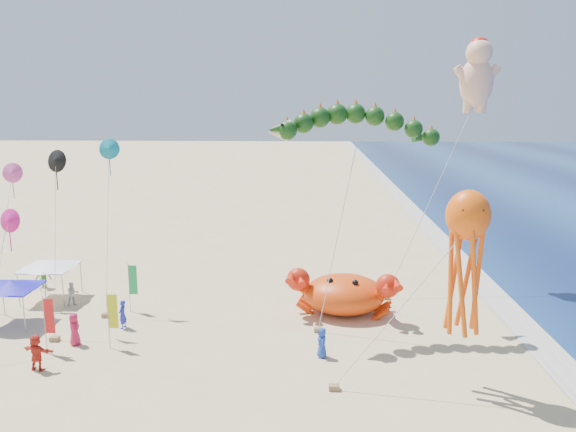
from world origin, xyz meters
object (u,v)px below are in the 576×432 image
object	(u,v)px
cherub_kite	(477,73)
dragon_kite	(356,130)
crab_inflatable	(344,293)
canopy_white	(49,264)
canopy_blue	(11,285)
octopus_kite	(465,251)

from	to	relation	value
cherub_kite	dragon_kite	bearing A→B (deg)	-134.71
crab_inflatable	cherub_kite	distance (m)	18.23
crab_inflatable	dragon_kite	size ratio (longest dim) A/B	0.55
crab_inflatable	canopy_white	bearing A→B (deg)	174.65
canopy_blue	canopy_white	bearing A→B (deg)	85.83
canopy_blue	canopy_white	size ratio (longest dim) A/B	0.92
canopy_blue	crab_inflatable	bearing A→B (deg)	7.08
crab_inflatable	octopus_kite	world-z (taller)	octopus_kite
dragon_kite	canopy_white	xyz separation A→B (m)	(-19.88, 3.65, -9.11)
dragon_kite	canopy_blue	bearing A→B (deg)	-178.16
canopy_blue	octopus_kite	bearing A→B (deg)	-15.08
canopy_blue	canopy_white	xyz separation A→B (m)	(0.31, 4.30, 0.00)
octopus_kite	canopy_blue	bearing A→B (deg)	164.92
cherub_kite	octopus_kite	size ratio (longest dim) A/B	1.88
dragon_kite	cherub_kite	size ratio (longest dim) A/B	0.72
dragon_kite	octopus_kite	size ratio (longest dim) A/B	1.36
cherub_kite	octopus_kite	xyz separation A→B (m)	(-4.72, -16.52, -8.49)
dragon_kite	octopus_kite	xyz separation A→B (m)	(4.43, -7.28, -5.00)
canopy_white	cherub_kite	bearing A→B (deg)	10.89
crab_inflatable	octopus_kite	distance (m)	11.51
crab_inflatable	dragon_kite	bearing A→B (deg)	-80.19
dragon_kite	canopy_blue	size ratio (longest dim) A/B	3.91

